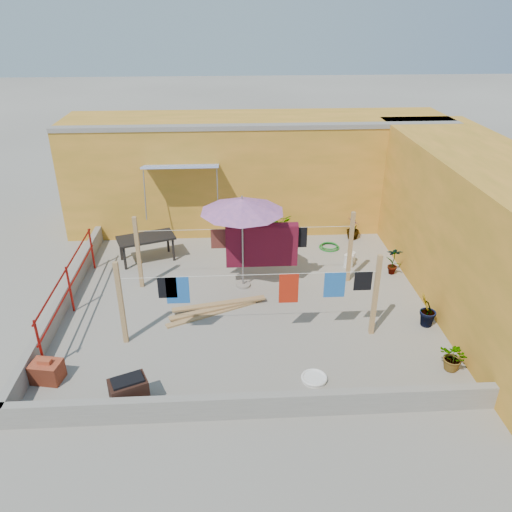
# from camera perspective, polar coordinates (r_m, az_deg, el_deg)

# --- Properties ---
(ground) EXTENTS (80.00, 80.00, 0.00)m
(ground) POSITION_cam_1_polar(r_m,az_deg,el_deg) (11.48, -1.01, -5.12)
(ground) COLOR #9E998E
(ground) RESTS_ON ground
(wall_back) EXTENTS (11.00, 3.27, 3.21)m
(wall_back) POSITION_cam_1_polar(r_m,az_deg,el_deg) (15.12, 0.08, 9.68)
(wall_back) COLOR orange
(wall_back) RESTS_ON ground
(wall_right) EXTENTS (2.40, 9.00, 3.20)m
(wall_right) POSITION_cam_1_polar(r_m,az_deg,el_deg) (12.07, 24.45, 2.57)
(wall_right) COLOR orange
(wall_right) RESTS_ON ground
(parapet_front) EXTENTS (8.30, 0.16, 0.44)m
(parapet_front) POSITION_cam_1_polar(r_m,az_deg,el_deg) (8.50, 0.05, -16.70)
(parapet_front) COLOR gray
(parapet_front) RESTS_ON ground
(parapet_left) EXTENTS (0.16, 7.30, 0.44)m
(parapet_left) POSITION_cam_1_polar(r_m,az_deg,el_deg) (11.95, -21.03, -4.49)
(parapet_left) COLOR gray
(parapet_left) RESTS_ON ground
(red_railing) EXTENTS (0.05, 4.20, 1.10)m
(red_railing) POSITION_cam_1_polar(r_m,az_deg,el_deg) (11.47, -20.61, -2.86)
(red_railing) COLOR maroon
(red_railing) RESTS_ON ground
(clothesline_rig) EXTENTS (5.09, 2.35, 1.80)m
(clothesline_rig) POSITION_cam_1_polar(r_m,az_deg,el_deg) (11.49, 0.46, 0.64)
(clothesline_rig) COLOR tan
(clothesline_rig) RESTS_ON ground
(patio_umbrella) EXTENTS (2.03, 2.03, 2.30)m
(patio_umbrella) POSITION_cam_1_polar(r_m,az_deg,el_deg) (11.15, -1.60, 5.74)
(patio_umbrella) COLOR gray
(patio_umbrella) RESTS_ON ground
(outdoor_table) EXTENTS (1.60, 1.17, 0.68)m
(outdoor_table) POSITION_cam_1_polar(r_m,az_deg,el_deg) (13.28, -12.47, 1.89)
(outdoor_table) COLOR black
(outdoor_table) RESTS_ON ground
(brick_stack) EXTENTS (0.59, 0.48, 0.46)m
(brick_stack) POSITION_cam_1_polar(r_m,az_deg,el_deg) (9.90, -22.78, -12.05)
(brick_stack) COLOR #AD4227
(brick_stack) RESTS_ON ground
(lumber_pile) EXTENTS (2.18, 1.05, 0.14)m
(lumber_pile) POSITION_cam_1_polar(r_m,az_deg,el_deg) (11.10, -4.62, -6.00)
(lumber_pile) COLOR tan
(lumber_pile) RESTS_ON ground
(brazier) EXTENTS (0.72, 0.62, 0.55)m
(brazier) POSITION_cam_1_polar(r_m,az_deg,el_deg) (8.91, -14.31, -14.85)
(brazier) COLOR #321913
(brazier) RESTS_ON ground
(white_basin) EXTENTS (0.48, 0.48, 0.08)m
(white_basin) POSITION_cam_1_polar(r_m,az_deg,el_deg) (9.32, 6.65, -13.70)
(white_basin) COLOR silver
(white_basin) RESTS_ON ground
(water_jug_a) EXTENTS (0.24, 0.24, 0.38)m
(water_jug_a) POSITION_cam_1_polar(r_m,az_deg,el_deg) (13.05, 10.54, -0.55)
(water_jug_a) COLOR silver
(water_jug_a) RESTS_ON ground
(water_jug_b) EXTENTS (0.21, 0.21, 0.33)m
(water_jug_b) POSITION_cam_1_polar(r_m,az_deg,el_deg) (13.29, 10.81, -0.14)
(water_jug_b) COLOR silver
(water_jug_b) RESTS_ON ground
(green_hose) EXTENTS (0.57, 0.57, 0.08)m
(green_hose) POSITION_cam_1_polar(r_m,az_deg,el_deg) (14.03, 8.36, 1.07)
(green_hose) COLOR #197221
(green_hose) RESTS_ON ground
(plant_back_a) EXTENTS (0.92, 0.88, 0.81)m
(plant_back_a) POSITION_cam_1_polar(r_m,az_deg,el_deg) (14.18, 2.44, 3.26)
(plant_back_a) COLOR #18561A
(plant_back_a) RESTS_ON ground
(plant_back_b) EXTENTS (0.47, 0.47, 0.65)m
(plant_back_b) POSITION_cam_1_polar(r_m,az_deg,el_deg) (14.59, 11.02, 3.11)
(plant_back_b) COLOR #18561A
(plant_back_b) RESTS_ON ground
(plant_right_a) EXTENTS (0.44, 0.34, 0.75)m
(plant_right_a) POSITION_cam_1_polar(r_m,az_deg,el_deg) (12.87, 15.45, -0.49)
(plant_right_a) COLOR #18561A
(plant_right_a) RESTS_ON ground
(plant_right_b) EXTENTS (0.55, 0.54, 0.77)m
(plant_right_b) POSITION_cam_1_polar(r_m,az_deg,el_deg) (11.01, 18.99, -5.91)
(plant_right_b) COLOR #18561A
(plant_right_b) RESTS_ON ground
(plant_right_c) EXTENTS (0.66, 0.67, 0.56)m
(plant_right_c) POSITION_cam_1_polar(r_m,az_deg,el_deg) (10.02, 21.73, -10.72)
(plant_right_c) COLOR #18561A
(plant_right_c) RESTS_ON ground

